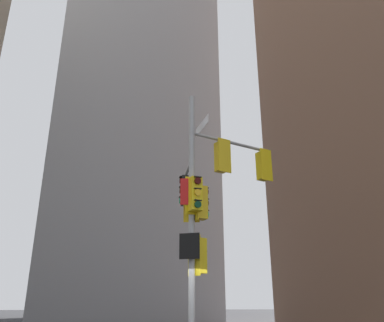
{
  "coord_description": "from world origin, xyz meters",
  "views": [
    {
      "loc": [
        -1.17,
        -11.07,
        1.7
      ],
      "look_at": [
        0.01,
        0.05,
        5.75
      ],
      "focal_mm": 35.77,
      "sensor_mm": 36.0,
      "label": 1
    }
  ],
  "objects": [
    {
      "name": "signal_pole_assembly",
      "position": [
        0.47,
        0.37,
        4.65
      ],
      "size": [
        3.31,
        3.1,
        7.98
      ],
      "color": "#9EA0A3",
      "rests_on": "ground"
    },
    {
      "name": "building_mid_block",
      "position": [
        -2.69,
        26.5,
        17.57
      ],
      "size": [
        14.59,
        14.59,
        35.14
      ],
      "primitive_type": "cube",
      "color": "#9399A3",
      "rests_on": "ground"
    }
  ]
}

